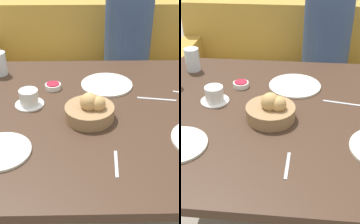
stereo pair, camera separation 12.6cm
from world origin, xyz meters
TOP-DOWN VIEW (x-y plane):
  - ground_plane at (0.00, 0.00)m, footprint 10.00×10.00m
  - dining_table at (0.00, 0.00)m, footprint 1.26×1.08m
  - couch at (0.06, 1.09)m, footprint 1.82×0.70m
  - seated_person at (0.24, 0.94)m, footprint 0.32×0.41m
  - bread_basket at (-0.04, -0.06)m, footprint 0.20×0.20m
  - plate_far_center at (0.05, 0.23)m, footprint 0.25×0.25m
  - water_tumbler at (-0.50, 0.37)m, footprint 0.08×0.08m
  - coffee_cup at (-0.30, 0.06)m, footprint 0.13×0.13m
  - jam_bowl_berry at (-0.21, 0.21)m, footprint 0.07×0.07m
  - knife_silver at (0.27, 0.09)m, footprint 0.17×0.04m
  - spoon_coffee at (0.04, -0.33)m, footprint 0.02×0.13m

SIDE VIEW (x-z plane):
  - ground_plane at x=0.00m, z-range 0.00..0.00m
  - couch at x=0.06m, z-range -0.12..0.75m
  - seated_person at x=0.24m, z-range -0.08..1.15m
  - dining_table at x=0.00m, z-range 0.27..0.99m
  - knife_silver at x=0.27m, z-range 0.72..0.72m
  - spoon_coffee at x=0.04m, z-range 0.72..0.72m
  - plate_far_center at x=0.05m, z-range 0.72..0.73m
  - jam_bowl_berry at x=-0.21m, z-range 0.72..0.75m
  - coffee_cup at x=-0.30m, z-range 0.72..0.79m
  - bread_basket at x=-0.04m, z-range 0.70..0.82m
  - water_tumbler at x=-0.50m, z-range 0.72..0.84m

